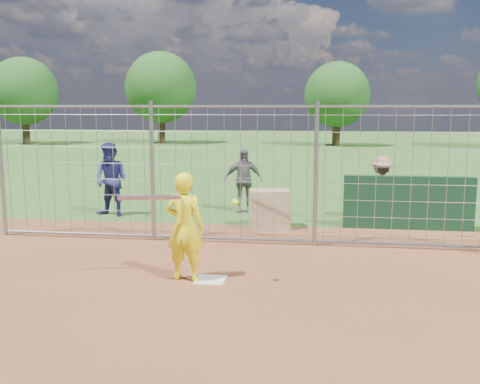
# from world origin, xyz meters

# --- Properties ---
(ground) EXTENTS (100.00, 100.00, 0.00)m
(ground) POSITION_xyz_m (0.00, 0.00, 0.00)
(ground) COLOR #2D591E
(ground) RESTS_ON ground
(infield_dirt) EXTENTS (18.00, 18.00, 0.00)m
(infield_dirt) POSITION_xyz_m (0.00, -3.00, 0.01)
(infield_dirt) COLOR brown
(infield_dirt) RESTS_ON ground
(home_plate) EXTENTS (0.43, 0.43, 0.02)m
(home_plate) POSITION_xyz_m (0.00, -0.20, 0.01)
(home_plate) COLOR silver
(home_plate) RESTS_ON ground
(dugout_wall) EXTENTS (2.60, 0.20, 1.10)m
(dugout_wall) POSITION_xyz_m (3.40, 3.60, 0.55)
(dugout_wall) COLOR #11381E
(dugout_wall) RESTS_ON ground
(batter) EXTENTS (0.63, 0.47, 1.59)m
(batter) POSITION_xyz_m (-0.36, -0.23, 0.79)
(batter) COLOR #FFF316
(batter) RESTS_ON ground
(bystander_a) EXTENTS (0.96, 0.82, 1.69)m
(bystander_a) POSITION_xyz_m (-3.12, 4.10, 0.85)
(bystander_a) COLOR navy
(bystander_a) RESTS_ON ground
(bystander_b) EXTENTS (0.96, 0.53, 1.55)m
(bystander_b) POSITION_xyz_m (-0.18, 4.96, 0.77)
(bystander_b) COLOR slate
(bystander_b) RESTS_ON ground
(bystander_c) EXTENTS (1.06, 0.96, 1.43)m
(bystander_c) POSITION_xyz_m (2.95, 4.42, 0.71)
(bystander_c) COLOR #986A53
(bystander_c) RESTS_ON ground
(equipment_bin) EXTENTS (0.91, 0.73, 0.80)m
(equipment_bin) POSITION_xyz_m (0.58, 3.31, 0.40)
(equipment_bin) COLOR tan
(equipment_bin) RESTS_ON ground
(equipment_in_play) EXTENTS (1.67, 0.25, 0.14)m
(equipment_in_play) POSITION_xyz_m (-0.51, -0.47, 1.24)
(equipment_in_play) COLOR silver
(equipment_in_play) RESTS_ON ground
(backstop_fence) EXTENTS (9.08, 0.08, 2.60)m
(backstop_fence) POSITION_xyz_m (0.00, 2.00, 1.26)
(backstop_fence) COLOR gray
(backstop_fence) RESTS_ON ground
(tree_line) EXTENTS (44.66, 6.72, 6.48)m
(tree_line) POSITION_xyz_m (3.13, 28.13, 3.71)
(tree_line) COLOR #3F2B19
(tree_line) RESTS_ON ground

